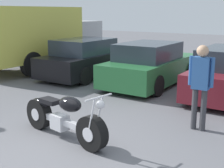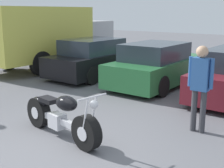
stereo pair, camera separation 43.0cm
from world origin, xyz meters
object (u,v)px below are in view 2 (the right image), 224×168
object	(u,v)px
motorcycle	(60,117)
delivery_truck	(47,34)
parked_car_green	(158,66)
person_standing	(200,81)
parked_car_black	(96,59)

from	to	relation	value
motorcycle	delivery_truck	size ratio (longest dim) A/B	0.36
delivery_truck	parked_car_green	bearing A→B (deg)	-0.40
parked_car_green	person_standing	size ratio (longest dim) A/B	2.35
delivery_truck	person_standing	xyz separation A→B (m)	(8.10, -3.22, -0.39)
parked_car_black	parked_car_green	bearing A→B (deg)	0.65
parked_car_green	delivery_truck	xyz separation A→B (m)	(-5.41, 0.04, 0.80)
motorcycle	delivery_truck	bearing A→B (deg)	139.69
person_standing	delivery_truck	bearing A→B (deg)	158.34
delivery_truck	motorcycle	bearing A→B (deg)	-40.31
motorcycle	delivery_truck	distance (m)	7.96
parked_car_black	delivery_truck	size ratio (longest dim) A/B	0.67
delivery_truck	person_standing	distance (m)	8.73
motorcycle	person_standing	distance (m)	2.89
motorcycle	parked_car_black	world-z (taller)	parked_car_black
motorcycle	delivery_truck	world-z (taller)	delivery_truck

